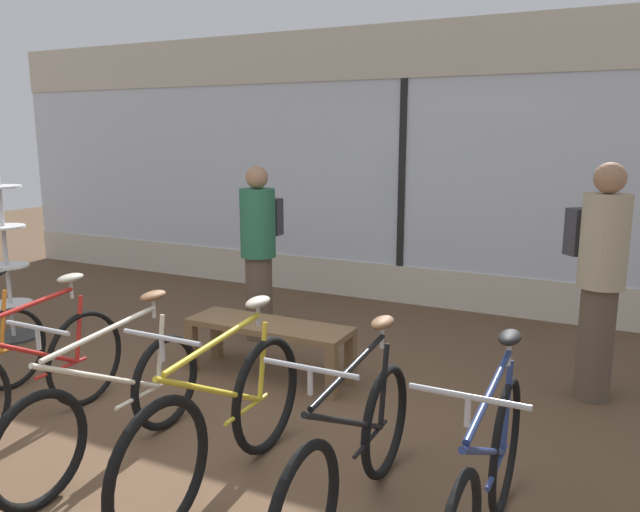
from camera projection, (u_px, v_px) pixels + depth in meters
The scene contains 11 objects.
ground_plane at pixel (188, 455), 3.95m from camera, with size 24.00×24.00×0.00m, color brown.
shop_back_wall at pixel (403, 165), 7.18m from camera, with size 12.00×0.08×3.20m.
bicycle_left at pixel (30, 375), 4.21m from camera, with size 0.46×1.71×1.04m.
bicycle_center_left at pixel (111, 405), 3.81m from camera, with size 0.46×1.70×1.01m.
bicycle_center_right at pixel (221, 422), 3.51m from camera, with size 0.46×1.76×1.06m.
bicycle_right at pixel (352, 454), 3.23m from camera, with size 0.46×1.70×1.02m.
bicycle_far_right at pixel (486, 485), 2.88m from camera, with size 0.46×1.77×1.05m.
accessory_rack at pixel (8, 273), 6.06m from camera, with size 0.48×0.48×1.60m.
display_bench at pixel (269, 333), 5.15m from camera, with size 1.40×0.44×0.46m.
customer_near_rack at pixel (600, 274), 4.62m from camera, with size 0.54×0.55×1.80m.
customer_by_window at pixel (259, 247), 6.03m from camera, with size 0.36×0.49×1.69m.
Camera 1 is at (2.36, -2.88, 2.01)m, focal length 35.00 mm.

